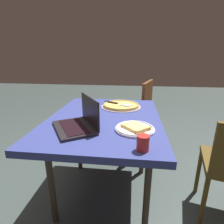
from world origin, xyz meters
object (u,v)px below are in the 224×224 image
at_px(pizza_plate, 135,128).
at_px(table_knife, 92,109).
at_px(dining_table, 105,125).
at_px(laptop, 79,122).
at_px(chair_near, 137,111).
at_px(pizza_tray, 121,105).
at_px(drink_cup, 143,143).

distance_m(pizza_plate, table_knife, 0.58).
bearing_deg(table_knife, dining_table, 38.82).
xyz_separation_m(dining_table, pizza_plate, (0.24, 0.25, 0.08)).
distance_m(laptop, chair_near, 1.25).
distance_m(dining_table, laptop, 0.31).
distance_m(dining_table, table_knife, 0.25).
relative_size(laptop, pizza_tray, 1.10).
bearing_deg(drink_cup, dining_table, -150.47).
distance_m(pizza_tray, table_knife, 0.29).
relative_size(pizza_plate, chair_near, 0.29).
distance_m(dining_table, drink_cup, 0.59).
xyz_separation_m(laptop, pizza_plate, (-0.01, 0.39, -0.03)).
bearing_deg(drink_cup, table_knife, -147.79).
xyz_separation_m(pizza_plate, pizza_tray, (-0.55, -0.13, 0.00)).
height_order(dining_table, pizza_tray, pizza_tray).
relative_size(table_knife, drink_cup, 2.48).
bearing_deg(chair_near, table_knife, -31.84).
height_order(table_knife, drink_cup, drink_cup).
relative_size(pizza_tray, chair_near, 0.41).
relative_size(pizza_plate, drink_cup, 3.11).
height_order(laptop, table_knife, laptop).
relative_size(laptop, pizza_plate, 1.57).
height_order(laptop, drink_cup, laptop).
bearing_deg(dining_table, drink_cup, 29.53).
relative_size(dining_table, drink_cup, 13.90).
bearing_deg(table_knife, pizza_plate, 42.70).
relative_size(dining_table, table_knife, 5.61).
relative_size(dining_table, laptop, 2.85).
relative_size(pizza_plate, pizza_tray, 0.70).
bearing_deg(laptop, pizza_tray, 155.69).
bearing_deg(chair_near, pizza_plate, -2.05).
xyz_separation_m(dining_table, chair_near, (-0.89, 0.29, -0.16)).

